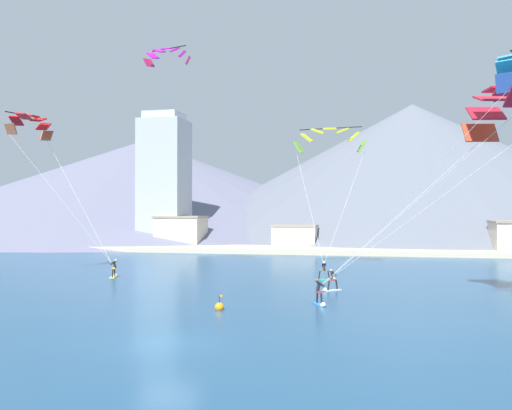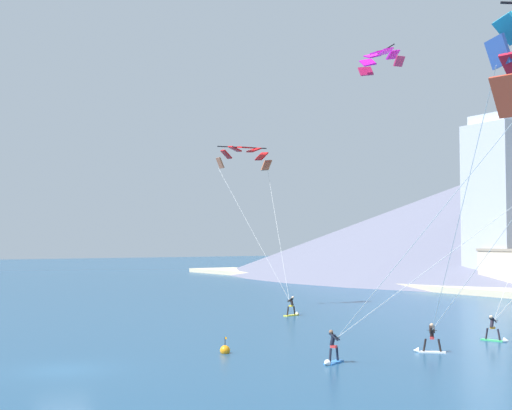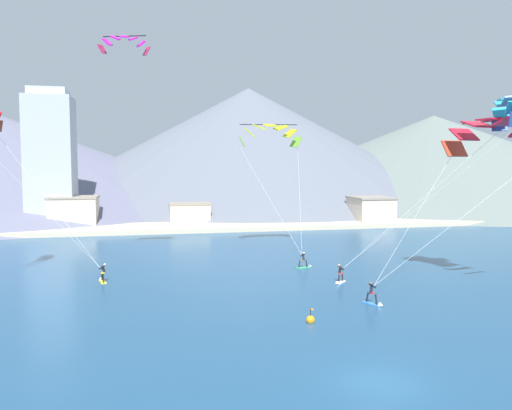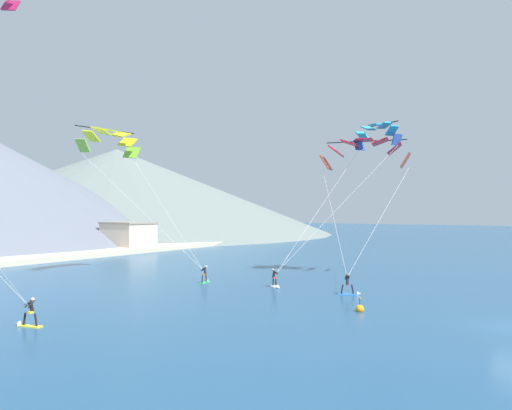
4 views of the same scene
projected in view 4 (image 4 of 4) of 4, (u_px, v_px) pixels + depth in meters
name	position (u px, v px, depth m)	size (l,w,h in m)	color
kitesurfer_near_lead	(350.00, 288.00, 38.31)	(1.12, 1.74, 1.73)	#337FDB
kitesurfer_near_trail	(205.00, 278.00, 44.71)	(1.79, 0.77, 1.66)	#33B266
kitesurfer_mid_center	(275.00, 282.00, 41.88)	(1.47, 1.55, 1.66)	white
kitesurfer_far_left	(27.00, 318.00, 27.89)	(0.79, 1.79, 1.68)	yellow
parafoil_kite_near_lead	(365.00, 150.00, 49.56)	(13.36, 9.01, 12.30)	#C53F25
parafoil_kite_near_trail	(110.00, 139.00, 50.40)	(7.67, 12.68, 13.56)	#78B933
parafoil_kite_mid_center	(376.00, 134.00, 49.25)	(13.03, 7.57, 13.86)	#2D4E9E
race_marker_buoy	(360.00, 309.00, 31.99)	(0.56, 0.56, 1.02)	orange
shore_building_harbour_front	(129.00, 236.00, 81.19)	(6.46, 7.16, 4.61)	beige
mountain_peak_central_summit	(117.00, 191.00, 140.71)	(120.36, 120.36, 23.78)	slate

